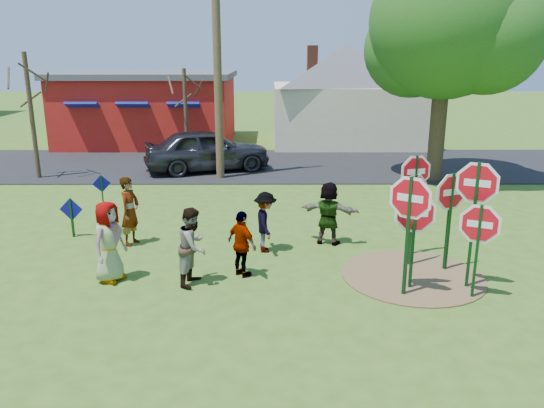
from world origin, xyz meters
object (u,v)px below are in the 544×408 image
at_px(stop_sign_c, 476,196).
at_px(stop_sign_d, 451,199).
at_px(utility_pole, 217,39).
at_px(leafy_tree, 450,30).
at_px(stop_sign_b, 415,180).
at_px(suv, 207,150).
at_px(stop_sign_a, 410,209).
at_px(person_b, 130,211).
at_px(person_a, 109,242).

distance_m(stop_sign_c, stop_sign_d, 1.01).
height_order(utility_pole, leafy_tree, utility_pole).
relative_size(stop_sign_b, utility_pole, 0.26).
height_order(suv, utility_pole, utility_pole).
xyz_separation_m(stop_sign_a, stop_sign_c, (1.46, 0.38, 0.17)).
xyz_separation_m(stop_sign_a, utility_pole, (-4.82, 10.80, 3.53)).
xyz_separation_m(stop_sign_d, suv, (-6.76, 10.81, -0.80)).
relative_size(stop_sign_a, person_b, 1.49).
bearing_deg(suv, utility_pole, -171.55).
relative_size(person_b, leafy_tree, 0.21).
xyz_separation_m(stop_sign_a, stop_sign_b, (0.71, 2.29, 0.06)).
xyz_separation_m(stop_sign_c, utility_pole, (-6.28, 10.42, 3.36)).
relative_size(stop_sign_b, person_b, 1.47).
relative_size(stop_sign_d, person_b, 1.36).
height_order(person_a, suv, suv).
relative_size(stop_sign_a, person_a, 1.48).
bearing_deg(suv, stop_sign_d, -165.86).
bearing_deg(leafy_tree, stop_sign_a, -110.32).
distance_m(person_a, suv, 11.40).
bearing_deg(stop_sign_d, leafy_tree, 49.75).
relative_size(stop_sign_c, person_b, 1.60).
bearing_deg(stop_sign_b, stop_sign_c, -83.70).
distance_m(stop_sign_a, stop_sign_c, 1.51).
distance_m(stop_sign_d, person_a, 7.68).
distance_m(stop_sign_a, person_a, 6.46).
distance_m(stop_sign_a, utility_pole, 12.34).
xyz_separation_m(stop_sign_d, person_b, (-7.75, 1.79, -0.82)).
relative_size(stop_sign_c, stop_sign_d, 1.18).
height_order(person_a, person_b, person_a).
bearing_deg(person_a, leafy_tree, -23.67).
xyz_separation_m(stop_sign_c, person_b, (-7.93, 2.74, -1.13)).
bearing_deg(person_b, utility_pole, 5.37).
relative_size(stop_sign_a, stop_sign_c, 0.93).
xyz_separation_m(suv, utility_pole, (0.66, -1.34, 4.46)).
relative_size(person_b, utility_pole, 0.18).
height_order(stop_sign_a, suv, stop_sign_a).
bearing_deg(stop_sign_b, suv, 107.10).
height_order(person_a, leafy_tree, leafy_tree).
bearing_deg(stop_sign_b, utility_pole, 107.95).
bearing_deg(stop_sign_a, stop_sign_b, 105.48).
bearing_deg(stop_sign_a, utility_pole, 146.77).
distance_m(suv, leafy_tree, 10.63).
height_order(stop_sign_c, person_b, stop_sign_c).
xyz_separation_m(stop_sign_b, suv, (-6.19, 9.85, -1.00)).
height_order(stop_sign_a, person_b, stop_sign_a).
bearing_deg(utility_pole, stop_sign_b, -56.99).
bearing_deg(stop_sign_a, stop_sign_d, 78.74).
height_order(stop_sign_c, person_a, stop_sign_c).
bearing_deg(person_b, suv, 11.24).
bearing_deg(utility_pole, suv, 116.35).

